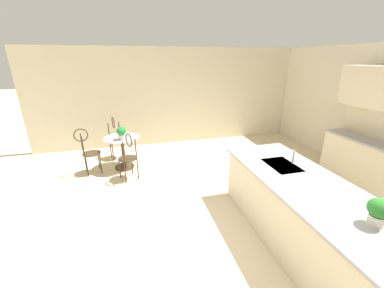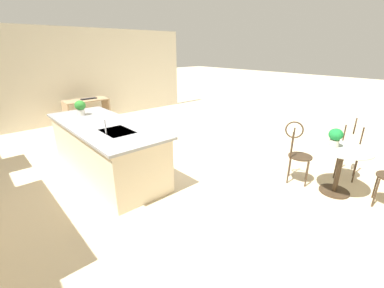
# 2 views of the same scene
# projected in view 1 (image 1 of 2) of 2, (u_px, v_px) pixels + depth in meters

# --- Properties ---
(ground_plane) EXTENTS (40.00, 40.00, 0.00)m
(ground_plane) POSITION_uv_depth(u_px,v_px,m) (232.00, 236.00, 3.40)
(ground_plane) COLOR beige
(wall_left_window) EXTENTS (0.12, 7.80, 2.70)m
(wall_left_window) POSITION_uv_depth(u_px,v_px,m) (175.00, 97.00, 6.80)
(wall_left_window) COLOR beige
(wall_left_window) RESTS_ON ground
(kitchen_island) EXTENTS (2.80, 1.06, 0.92)m
(kitchen_island) POSITION_uv_depth(u_px,v_px,m) (302.00, 213.00, 3.18)
(kitchen_island) COLOR beige
(kitchen_island) RESTS_ON ground
(bistro_table) EXTENTS (0.80, 0.80, 0.74)m
(bistro_table) POSITION_uv_depth(u_px,v_px,m) (123.00, 150.00, 5.39)
(bistro_table) COLOR #3D2D1E
(bistro_table) RESTS_ON ground
(chair_near_window) EXTENTS (0.52, 0.46, 1.04)m
(chair_near_window) POSITION_uv_depth(u_px,v_px,m) (115.00, 136.00, 5.92)
(chair_near_window) COLOR #3D2D1E
(chair_near_window) RESTS_ON ground
(chair_by_island) EXTENTS (0.52, 0.50, 1.04)m
(chair_by_island) POSITION_uv_depth(u_px,v_px,m) (128.00, 154.00, 4.80)
(chair_by_island) COLOR #3D2D1E
(chair_by_island) RESTS_ON ground
(chair_toward_desk) EXTENTS (0.46, 0.52, 1.04)m
(chair_toward_desk) POSITION_uv_depth(u_px,v_px,m) (88.00, 149.00, 5.08)
(chair_toward_desk) COLOR #3D2D1E
(chair_toward_desk) RESTS_ON ground
(sink_faucet) EXTENTS (0.02, 0.02, 0.22)m
(sink_faucet) POSITION_uv_depth(u_px,v_px,m) (293.00, 157.00, 3.52)
(sink_faucet) COLOR #B2B5BA
(sink_faucet) RESTS_ON kitchen_island
(potted_plant_on_table) EXTENTS (0.20, 0.20, 0.28)m
(potted_plant_on_table) POSITION_uv_depth(u_px,v_px,m) (121.00, 132.00, 5.11)
(potted_plant_on_table) COLOR beige
(potted_plant_on_table) RESTS_ON bistro_table
(potted_plant_counter_far) EXTENTS (0.20, 0.20, 0.28)m
(potted_plant_counter_far) POSITION_uv_depth(u_px,v_px,m) (379.00, 211.00, 2.20)
(potted_plant_counter_far) COLOR beige
(potted_plant_counter_far) RESTS_ON kitchen_island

